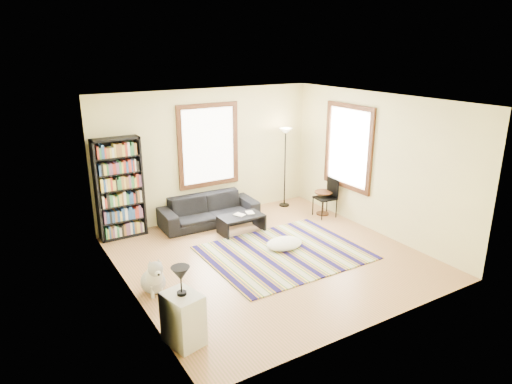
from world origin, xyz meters
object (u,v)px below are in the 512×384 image
floor_cushion (284,243)px  white_cabinet (183,319)px  coffee_table (241,224)px  floor_lamp (285,168)px  folding_chair (325,198)px  side_table (323,203)px  dog (153,275)px  sofa (209,210)px  bookshelf (119,189)px

floor_cushion → white_cabinet: size_ratio=1.03×
floor_cushion → coffee_table: bearing=106.1°
floor_lamp → coffee_table: bearing=-152.4°
white_cabinet → floor_cushion: bearing=18.2°
folding_chair → white_cabinet: folding_chair is taller
floor_lamp → side_table: bearing=-66.2°
coffee_table → dog: dog is taller
sofa → floor_cushion: sofa is taller
floor_cushion → white_cabinet: 3.23m
side_table → white_cabinet: size_ratio=0.77×
white_cabinet → sofa: bearing=46.2°
floor_lamp → white_cabinet: 5.51m
floor_lamp → floor_cushion: bearing=-124.6°
sofa → floor_lamp: size_ratio=1.12×
floor_cushion → floor_lamp: size_ratio=0.39×
bookshelf → folding_chair: bearing=-16.4°
folding_chair → side_table: bearing=71.8°
sofa → floor_cushion: 1.99m
folding_chair → dog: bearing=-160.2°
bookshelf → floor_cushion: (2.44, -2.13, -0.91)m
side_table → folding_chair: (-0.05, -0.12, 0.16)m
coffee_table → floor_lamp: size_ratio=0.48×
side_table → bookshelf: bearing=165.3°
white_cabinet → dog: size_ratio=1.18×
coffee_table → side_table: side_table is taller
coffee_table → dog: (-2.34, -1.35, 0.12)m
sofa → folding_chair: bearing=-19.5°
floor_cushion → floor_lamp: bearing=55.4°
folding_chair → dog: 4.52m
floor_cushion → dog: (-2.65, -0.27, 0.21)m
white_cabinet → dog: white_cabinet is taller
bookshelf → sofa: bearing=-8.7°
bookshelf → floor_cushion: bearing=-41.1°
coffee_table → floor_lamp: 2.02m
folding_chair → dog: (-4.36, -1.17, -0.13)m
coffee_table → side_table: (2.08, -0.06, 0.09)m
sofa → bookshelf: 1.92m
bookshelf → coffee_table: bookshelf is taller
white_cabinet → side_table: bearing=17.6°
floor_lamp → side_table: 1.21m
dog → sofa: bearing=49.8°
side_table → white_cabinet: white_cabinet is taller
sofa → dog: bearing=-130.8°
bookshelf → folding_chair: bookshelf is taller
bookshelf → floor_cushion: size_ratio=2.76×
floor_lamp → folding_chair: floor_lamp is taller
floor_lamp → folding_chair: (0.36, -1.05, -0.50)m
bookshelf → coffee_table: 2.50m
floor_cushion → side_table: side_table is taller
bookshelf → floor_lamp: 3.79m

